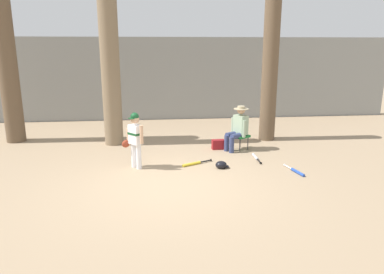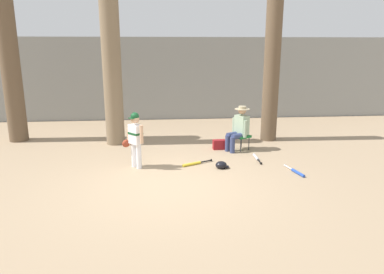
% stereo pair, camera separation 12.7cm
% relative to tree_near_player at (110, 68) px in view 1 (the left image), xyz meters
% --- Properties ---
extents(ground_plane, '(60.00, 60.00, 0.00)m').
position_rel_tree_near_player_xyz_m(ground_plane, '(1.44, -3.40, -2.16)').
color(ground_plane, '#9E8466').
extents(concrete_back_wall, '(18.00, 0.36, 3.08)m').
position_rel_tree_near_player_xyz_m(concrete_back_wall, '(1.44, 3.61, -0.62)').
color(concrete_back_wall, gray).
rests_on(concrete_back_wall, ground).
extents(tree_near_player, '(0.87, 0.87, 5.22)m').
position_rel_tree_near_player_xyz_m(tree_near_player, '(0.00, 0.00, 0.00)').
color(tree_near_player, '#7F6B51').
rests_on(tree_near_player, ground).
extents(tree_behind_spectator, '(0.72, 0.72, 4.38)m').
position_rel_tree_near_player_xyz_m(tree_behind_spectator, '(4.54, 0.03, -0.33)').
color(tree_behind_spectator, brown).
rests_on(tree_behind_spectator, ground).
extents(young_ballplayer, '(0.55, 0.47, 1.31)m').
position_rel_tree_near_player_xyz_m(young_ballplayer, '(0.72, -2.23, -1.41)').
color(young_ballplayer, white).
rests_on(young_ballplayer, ground).
extents(folding_stool, '(0.55, 0.55, 0.41)m').
position_rel_tree_near_player_xyz_m(folding_stool, '(3.48, -0.97, -1.79)').
color(folding_stool, '#196B2D').
rests_on(folding_stool, ground).
extents(seated_spectator, '(0.66, 0.57, 1.20)m').
position_rel_tree_near_player_xyz_m(seated_spectator, '(3.40, -1.02, -1.52)').
color(seated_spectator, navy).
rests_on(seated_spectator, ground).
extents(handbag_beside_stool, '(0.35, 0.20, 0.26)m').
position_rel_tree_near_player_xyz_m(handbag_beside_stool, '(2.90, -0.88, -2.03)').
color(handbag_beside_stool, maroon).
rests_on(handbag_beside_stool, ground).
extents(tree_far_left, '(0.80, 0.80, 6.61)m').
position_rel_tree_near_player_xyz_m(tree_far_left, '(-2.93, 0.59, 0.75)').
color(tree_far_left, brown).
rests_on(tree_far_left, ground).
extents(bat_blue_youth, '(0.22, 0.76, 0.07)m').
position_rel_tree_near_player_xyz_m(bat_blue_youth, '(4.30, -2.95, -2.13)').
color(bat_blue_youth, '#2347AD').
rests_on(bat_blue_youth, ground).
extents(bat_aluminum_silver, '(0.07, 0.73, 0.07)m').
position_rel_tree_near_player_xyz_m(bat_aluminum_silver, '(3.69, -1.85, -2.13)').
color(bat_aluminum_silver, '#B7BCC6').
rests_on(bat_aluminum_silver, ground).
extents(bat_yellow_trainer, '(0.76, 0.42, 0.07)m').
position_rel_tree_near_player_xyz_m(bat_yellow_trainer, '(2.08, -2.16, -2.13)').
color(bat_yellow_trainer, yellow).
rests_on(bat_yellow_trainer, ground).
extents(batting_helmet_black, '(0.31, 0.24, 0.18)m').
position_rel_tree_near_player_xyz_m(batting_helmet_black, '(2.69, -2.46, -2.08)').
color(batting_helmet_black, black).
rests_on(batting_helmet_black, ground).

